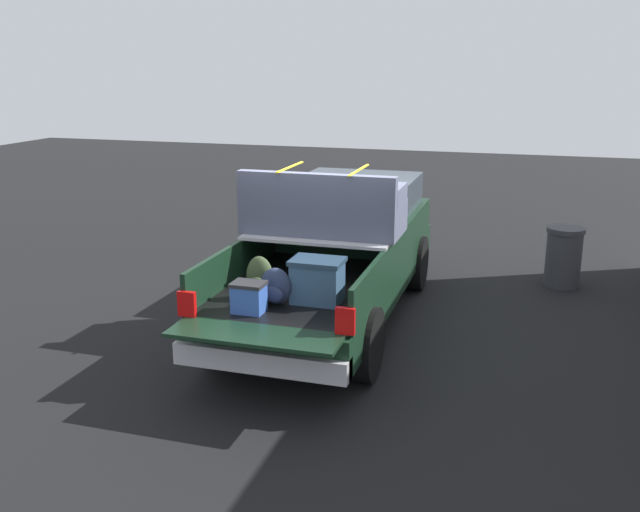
# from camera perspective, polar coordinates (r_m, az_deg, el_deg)

# --- Properties ---
(ground_plane) EXTENTS (40.00, 40.00, 0.00)m
(ground_plane) POSITION_cam_1_polar(r_m,az_deg,el_deg) (10.00, 1.01, -5.20)
(ground_plane) COLOR black
(pickup_truck) EXTENTS (6.05, 2.06, 2.23)m
(pickup_truck) POSITION_cam_1_polar(r_m,az_deg,el_deg) (10.02, 1.59, 0.66)
(pickup_truck) COLOR black
(pickup_truck) RESTS_ON ground_plane
(trash_can) EXTENTS (0.60, 0.60, 0.98)m
(trash_can) POSITION_cam_1_polar(r_m,az_deg,el_deg) (12.00, 19.22, -0.05)
(trash_can) COLOR #2D2D33
(trash_can) RESTS_ON ground_plane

